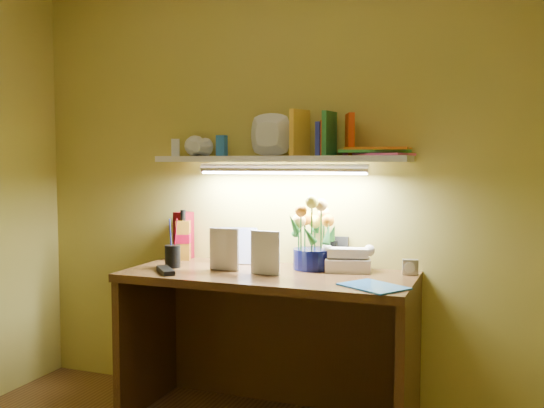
# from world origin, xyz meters

# --- Properties ---
(desk) EXTENTS (1.40, 0.60, 0.75)m
(desk) POSITION_xyz_m (0.00, 1.20, 0.38)
(desk) COLOR #311A0D
(desk) RESTS_ON ground
(flower_bouquet) EXTENTS (0.25, 0.25, 0.35)m
(flower_bouquet) POSITION_xyz_m (0.18, 1.38, 0.93)
(flower_bouquet) COLOR #070B3D
(flower_bouquet) RESTS_ON desk
(telephone) EXTENTS (0.25, 0.21, 0.13)m
(telephone) POSITION_xyz_m (0.35, 1.38, 0.82)
(telephone) COLOR beige
(telephone) RESTS_ON desk
(desk_clock) EXTENTS (0.08, 0.05, 0.07)m
(desk_clock) POSITION_xyz_m (0.65, 1.39, 0.79)
(desk_clock) COLOR #ADACB1
(desk_clock) RESTS_ON desk
(whisky_bottle) EXTENTS (0.09, 0.09, 0.27)m
(whisky_bottle) POSITION_xyz_m (-0.57, 1.40, 0.89)
(whisky_bottle) COLOR #A36817
(whisky_bottle) RESTS_ON desk
(whisky_box) EXTENTS (0.10, 0.10, 0.26)m
(whisky_box) POSITION_xyz_m (-0.59, 1.45, 0.88)
(whisky_box) COLOR #50050C
(whisky_box) RESTS_ON desk
(pen_cup) EXTENTS (0.09, 0.09, 0.19)m
(pen_cup) POSITION_xyz_m (-0.50, 1.17, 0.85)
(pen_cup) COLOR black
(pen_cup) RESTS_ON desk
(art_card) EXTENTS (0.19, 0.07, 0.19)m
(art_card) POSITION_xyz_m (-0.24, 1.39, 0.85)
(art_card) COLOR white
(art_card) RESTS_ON desk
(tv_remote) EXTENTS (0.17, 0.18, 0.02)m
(tv_remote) POSITION_xyz_m (-0.46, 1.03, 0.76)
(tv_remote) COLOR black
(tv_remote) RESTS_ON desk
(blue_folder) EXTENTS (0.33, 0.31, 0.01)m
(blue_folder) POSITION_xyz_m (0.55, 1.04, 0.75)
(blue_folder) COLOR #2265B2
(blue_folder) RESTS_ON desk
(desk_book_a) EXTENTS (0.16, 0.03, 0.21)m
(desk_book_a) POSITION_xyz_m (-0.30, 1.19, 0.86)
(desk_book_a) COLOR beige
(desk_book_a) RESTS_ON desk
(desk_book_b) EXTENTS (0.15, 0.04, 0.21)m
(desk_book_b) POSITION_xyz_m (-0.07, 1.16, 0.86)
(desk_book_b) COLOR silver
(desk_book_b) RESTS_ON desk
(wall_shelf) EXTENTS (1.31, 0.34, 0.26)m
(wall_shelf) POSITION_xyz_m (0.03, 1.38, 1.34)
(wall_shelf) COLOR silver
(wall_shelf) RESTS_ON ground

